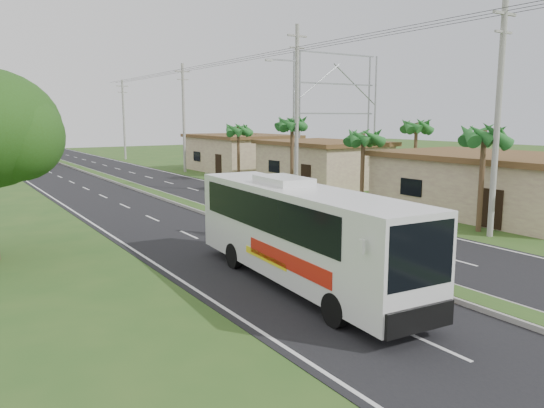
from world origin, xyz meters
TOP-DOWN VIEW (x-y plane):
  - ground at (0.00, 0.00)m, footprint 180.00×180.00m
  - road_asphalt at (0.00, 20.00)m, footprint 14.00×160.00m
  - median_strip at (0.00, 20.00)m, footprint 1.20×160.00m
  - lane_edge_left at (-6.70, 20.00)m, footprint 0.12×160.00m
  - lane_edge_right at (6.70, 20.00)m, footprint 0.12×160.00m
  - shop_near at (14.00, 6.00)m, footprint 8.60×12.60m
  - shop_mid at (14.00, 22.00)m, footprint 7.60×10.60m
  - shop_far at (14.00, 36.00)m, footprint 8.60×11.60m
  - palm_verge_a at (9.00, 3.00)m, footprint 2.40×2.40m
  - palm_verge_b at (9.40, 12.00)m, footprint 2.40×2.40m
  - palm_verge_c at (8.80, 19.00)m, footprint 2.40×2.40m
  - palm_verge_d at (9.30, 28.00)m, footprint 2.40×2.40m
  - palm_behind_shop at (17.50, 15.00)m, footprint 2.40×2.40m
  - utility_pole_a at (8.50, 2.00)m, footprint 1.60×0.28m
  - utility_pole_b at (8.47, 18.00)m, footprint 3.20×0.28m
  - utility_pole_c at (8.50, 38.00)m, footprint 1.60×0.28m
  - utility_pole_d at (8.50, 58.00)m, footprint 1.60×0.28m
  - billboard_lattice at (22.00, 30.00)m, footprint 10.18×1.18m
  - coach_bus_main at (-3.53, 0.86)m, footprint 3.07×11.23m
  - coach_bus_far at (-5.19, 52.11)m, footprint 3.80×12.74m
  - motorcyclist at (-2.00, 8.90)m, footprint 1.81×0.97m

SIDE VIEW (x-z plane):
  - ground at x=0.00m, z-range 0.00..0.00m
  - lane_edge_left at x=-6.70m, z-range 0.00..0.00m
  - lane_edge_right at x=6.70m, z-range 0.00..0.00m
  - road_asphalt at x=0.00m, z-range 0.00..0.02m
  - median_strip at x=0.00m, z-range 0.01..0.20m
  - motorcyclist at x=-2.00m, z-range -0.32..1.87m
  - shop_near at x=14.00m, z-range 0.02..3.54m
  - shop_mid at x=14.00m, z-range 0.02..3.69m
  - shop_far at x=14.00m, z-range 0.02..3.84m
  - coach_bus_main at x=-3.53m, z-range 0.18..3.77m
  - coach_bus_far at x=-5.19m, z-range 0.25..3.90m
  - palm_verge_b at x=9.40m, z-range 1.83..6.88m
  - palm_verge_d at x=9.30m, z-range 1.92..7.17m
  - palm_verge_a at x=9.00m, z-range 2.02..7.47m
  - palm_behind_shop at x=17.50m, z-range 2.11..7.76m
  - palm_verge_c at x=8.80m, z-range 2.20..8.05m
  - utility_pole_d at x=8.50m, z-range 0.17..10.67m
  - utility_pole_a at x=8.50m, z-range 0.17..11.17m
  - utility_pole_c at x=8.50m, z-range 0.17..11.17m
  - utility_pole_b at x=8.47m, z-range 0.26..12.26m
  - billboard_lattice at x=22.00m, z-range 0.79..12.86m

